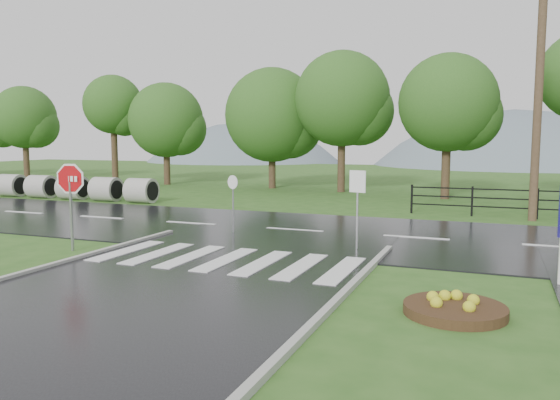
% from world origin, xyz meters
% --- Properties ---
extents(ground, '(120.00, 120.00, 0.00)m').
position_xyz_m(ground, '(0.00, 0.00, 0.00)').
color(ground, '#2E591D').
rests_on(ground, ground).
extents(main_road, '(90.00, 8.00, 0.04)m').
position_xyz_m(main_road, '(0.00, 10.00, 0.00)').
color(main_road, black).
rests_on(main_road, ground).
extents(crosswalk, '(6.50, 2.80, 0.02)m').
position_xyz_m(crosswalk, '(0.00, 5.00, 0.06)').
color(crosswalk, silver).
rests_on(crosswalk, ground).
extents(fence_west, '(9.58, 0.08, 1.20)m').
position_xyz_m(fence_west, '(7.75, 16.00, 0.72)').
color(fence_west, black).
rests_on(fence_west, ground).
extents(hills, '(102.00, 48.00, 48.00)m').
position_xyz_m(hills, '(3.49, 65.00, -15.54)').
color(hills, slate).
rests_on(hills, ground).
extents(treeline, '(83.20, 5.20, 10.00)m').
position_xyz_m(treeline, '(1.00, 24.00, 0.00)').
color(treeline, '#26541A').
rests_on(treeline, ground).
extents(culvert_pipes, '(9.70, 1.20, 1.20)m').
position_xyz_m(culvert_pipes, '(-13.95, 15.00, 0.60)').
color(culvert_pipes, '#9E9B93').
rests_on(culvert_pipes, ground).
extents(stop_sign, '(1.13, 0.19, 2.56)m').
position_xyz_m(stop_sign, '(-4.54, 4.65, 1.79)').
color(stop_sign, '#939399').
rests_on(stop_sign, ground).
extents(flower_bed, '(1.77, 1.77, 0.35)m').
position_xyz_m(flower_bed, '(5.64, 2.75, 0.13)').
color(flower_bed, '#332111').
rests_on(flower_bed, ground).
extents(reg_sign_small, '(0.48, 0.16, 2.22)m').
position_xyz_m(reg_sign_small, '(2.72, 7.56, 1.56)').
color(reg_sign_small, '#939399').
rests_on(reg_sign_small, ground).
extents(reg_sign_round, '(0.43, 0.16, 1.91)m').
position_xyz_m(reg_sign_round, '(-1.67, 8.76, 1.24)').
color(reg_sign_round, '#939399').
rests_on(reg_sign_round, ground).
extents(utility_pole_east, '(1.57, 0.61, 9.14)m').
position_xyz_m(utility_pole_east, '(7.56, 15.50, 4.64)').
color(utility_pole_east, '#473523').
rests_on(utility_pole_east, ground).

